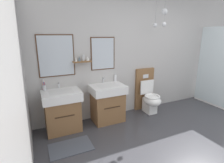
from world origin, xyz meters
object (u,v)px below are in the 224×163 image
Objects in this scene: vanity_sink_left at (62,110)px; shower_tray at (218,88)px; toothbrush_cup at (44,87)px; soap_dispenser at (115,78)px; toilet at (148,96)px; vanity_sink_right at (107,102)px.

shower_tray is at bearing -4.18° from vanity_sink_left.
toothbrush_cup is 1.46m from soap_dispenser.
toilet is at bearing -4.12° from toothbrush_cup.
soap_dispenser is at bearing 0.39° from toothbrush_cup.
toothbrush_cup is 4.29m from shower_tray.
toothbrush_cup is at bearing 144.84° from vanity_sink_left.
toilet reaches higher than vanity_sink_left.
vanity_sink_left is at bearing -179.28° from toilet.
vanity_sink_left is 3.99m from shower_tray.
toilet is 4.86× the size of toothbrush_cup.
soap_dispenser is at bearing 170.10° from shower_tray.
vanity_sink_left is at bearing 175.82° from shower_tray.
toilet is 2.03m from shower_tray.
vanity_sink_right is at bearing 0.00° from vanity_sink_left.
vanity_sink_left is 4.46× the size of soap_dispenser.
shower_tray is at bearing -5.43° from vanity_sink_right.
toothbrush_cup is at bearing 173.59° from shower_tray.
shower_tray is at bearing -9.90° from soap_dispenser.
vanity_sink_right is 0.78× the size of toilet.
toilet is 0.92m from soap_dispenser.
vanity_sink_right is at bearing -178.65° from toilet.
toilet is 2.28m from toothbrush_cup.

